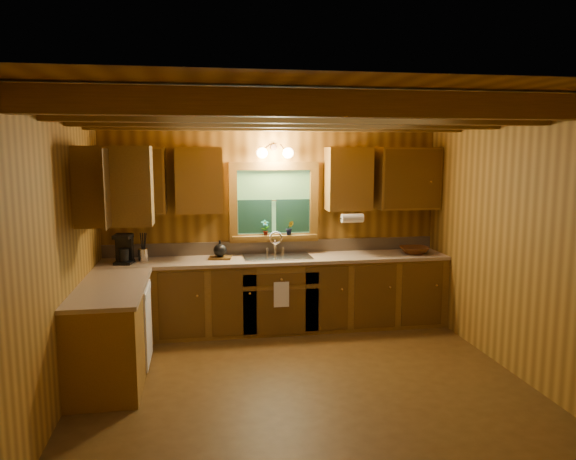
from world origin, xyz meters
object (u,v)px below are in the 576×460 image
(cutting_board, at_px, (220,258))
(wicker_basket, at_px, (414,250))
(coffee_maker, at_px, (124,249))
(sink, at_px, (277,261))

(cutting_board, relative_size, wicker_basket, 0.73)
(coffee_maker, bearing_deg, sink, 11.17)
(sink, distance_m, cutting_board, 0.69)
(sink, height_order, wicker_basket, sink)
(sink, relative_size, coffee_maker, 2.42)
(cutting_board, distance_m, wicker_basket, 2.43)
(wicker_basket, bearing_deg, sink, 177.73)
(wicker_basket, bearing_deg, coffee_maker, 179.79)
(coffee_maker, height_order, wicker_basket, coffee_maker)
(sink, xyz_separation_m, wicker_basket, (1.73, -0.07, 0.09))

